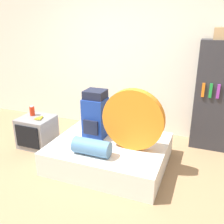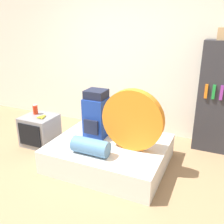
{
  "view_description": "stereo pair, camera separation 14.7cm",
  "coord_description": "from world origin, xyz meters",
  "px_view_note": "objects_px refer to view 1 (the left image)",
  "views": [
    {
      "loc": [
        1.32,
        -2.16,
        1.88
      ],
      "look_at": [
        0.2,
        0.68,
        0.77
      ],
      "focal_mm": 40.0,
      "sensor_mm": 36.0,
      "label": 1
    },
    {
      "loc": [
        1.46,
        -2.11,
        1.88
      ],
      "look_at": [
        0.2,
        0.68,
        0.77
      ],
      "focal_mm": 40.0,
      "sensor_mm": 36.0,
      "label": 2
    }
  ],
  "objects_px": {
    "backpack": "(95,115)",
    "tent_bag": "(133,120)",
    "sleeping_roll": "(92,147)",
    "canister": "(32,111)",
    "television": "(37,132)",
    "bookshelf": "(217,97)"
  },
  "relations": [
    {
      "from": "backpack",
      "to": "sleeping_roll",
      "type": "distance_m",
      "value": 0.58
    },
    {
      "from": "canister",
      "to": "backpack",
      "type": "bearing_deg",
      "value": -1.25
    },
    {
      "from": "backpack",
      "to": "canister",
      "type": "xyz_separation_m",
      "value": [
        -1.11,
        0.02,
        -0.1
      ]
    },
    {
      "from": "television",
      "to": "bookshelf",
      "type": "height_order",
      "value": "bookshelf"
    },
    {
      "from": "sleeping_roll",
      "to": "canister",
      "type": "distance_m",
      "value": 1.4
    },
    {
      "from": "tent_bag",
      "to": "sleeping_roll",
      "type": "distance_m",
      "value": 0.62
    },
    {
      "from": "sleeping_roll",
      "to": "bookshelf",
      "type": "bearing_deg",
      "value": 46.3
    },
    {
      "from": "backpack",
      "to": "sleeping_roll",
      "type": "relative_size",
      "value": 1.43
    },
    {
      "from": "backpack",
      "to": "television",
      "type": "relative_size",
      "value": 1.35
    },
    {
      "from": "sleeping_roll",
      "to": "bookshelf",
      "type": "height_order",
      "value": "bookshelf"
    },
    {
      "from": "backpack",
      "to": "tent_bag",
      "type": "relative_size",
      "value": 0.86
    },
    {
      "from": "backpack",
      "to": "tent_bag",
      "type": "height_order",
      "value": "tent_bag"
    },
    {
      "from": "sleeping_roll",
      "to": "television",
      "type": "distance_m",
      "value": 1.28
    },
    {
      "from": "tent_bag",
      "to": "television",
      "type": "height_order",
      "value": "tent_bag"
    },
    {
      "from": "sleeping_roll",
      "to": "television",
      "type": "height_order",
      "value": "sleeping_roll"
    },
    {
      "from": "television",
      "to": "bookshelf",
      "type": "xyz_separation_m",
      "value": [
        2.57,
        1.0,
        0.58
      ]
    },
    {
      "from": "backpack",
      "to": "television",
      "type": "distance_m",
      "value": 1.09
    },
    {
      "from": "tent_bag",
      "to": "canister",
      "type": "distance_m",
      "value": 1.73
    },
    {
      "from": "sleeping_roll",
      "to": "canister",
      "type": "xyz_separation_m",
      "value": [
        -1.29,
        0.52,
        0.13
      ]
    },
    {
      "from": "canister",
      "to": "bookshelf",
      "type": "height_order",
      "value": "bookshelf"
    },
    {
      "from": "backpack",
      "to": "television",
      "type": "xyz_separation_m",
      "value": [
        -1.0,
        -0.05,
        -0.41
      ]
    },
    {
      "from": "backpack",
      "to": "canister",
      "type": "height_order",
      "value": "backpack"
    }
  ]
}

